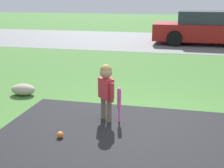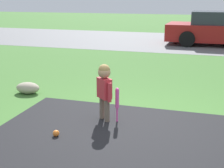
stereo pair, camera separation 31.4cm
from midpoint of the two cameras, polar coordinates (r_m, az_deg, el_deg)
The scene contains 6 objects.
ground_plane at distance 4.50m, azimuth 7.22°, elevation -8.69°, with size 60.00×60.00×0.00m, color #3D6B2D.
street_strip at distance 13.62m, azimuth 14.07°, elevation 7.50°, with size 40.00×6.00×0.01m.
child at distance 4.68m, azimuth 0.51°, elevation -0.10°, with size 0.28×0.26×0.88m.
baseball_bat at distance 4.68m, azimuth 2.88°, elevation -2.97°, with size 0.06×0.06×0.54m.
sports_ball at distance 4.35m, azimuth -8.14°, elevation -8.94°, with size 0.09×0.09×0.09m.
edging_rock at distance 6.32m, azimuth -13.77°, elevation -0.71°, with size 0.48×0.33×0.22m.
Camera 2 is at (0.79, -4.01, 1.85)m, focal length 50.00 mm.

